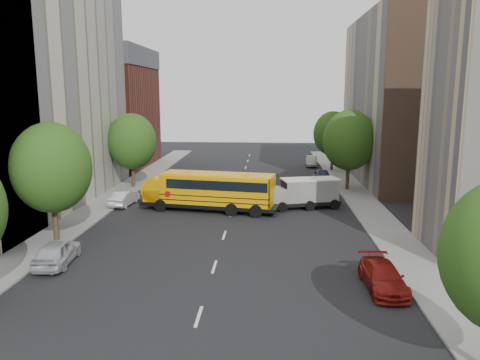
# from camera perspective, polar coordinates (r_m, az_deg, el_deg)

# --- Properties ---
(ground) EXTENTS (120.00, 120.00, 0.00)m
(ground) POSITION_cam_1_polar(r_m,az_deg,el_deg) (34.53, -1.62, -5.77)
(ground) COLOR black
(ground) RESTS_ON ground
(sidewalk_left) EXTENTS (3.00, 80.00, 0.12)m
(sidewalk_left) POSITION_cam_1_polar(r_m,az_deg,el_deg) (41.81, -16.91, -3.25)
(sidewalk_left) COLOR slate
(sidewalk_left) RESTS_ON ground
(sidewalk_right) EXTENTS (3.00, 80.00, 0.12)m
(sidewalk_right) POSITION_cam_1_polar(r_m,az_deg,el_deg) (40.12, 15.67, -3.75)
(sidewalk_right) COLOR slate
(sidewalk_right) RESTS_ON ground
(lane_markings) EXTENTS (0.15, 64.00, 0.01)m
(lane_markings) POSITION_cam_1_polar(r_m,az_deg,el_deg) (44.19, -0.46, -2.12)
(lane_markings) COLOR silver
(lane_markings) RESTS_ON ground
(building_left_cream) EXTENTS (10.00, 26.00, 20.00)m
(building_left_cream) POSITION_cam_1_polar(r_m,az_deg,el_deg) (44.30, -25.18, 9.96)
(building_left_cream) COLOR #BEB399
(building_left_cream) RESTS_ON ground
(building_left_redbrick) EXTENTS (10.00, 15.00, 13.00)m
(building_left_redbrick) POSITION_cam_1_polar(r_m,az_deg,el_deg) (64.60, -15.59, 7.33)
(building_left_redbrick) COLOR maroon
(building_left_redbrick) RESTS_ON ground
(building_right_far) EXTENTS (10.00, 22.00, 18.00)m
(building_right_far) POSITION_cam_1_polar(r_m,az_deg,el_deg) (55.09, 19.58, 9.23)
(building_right_far) COLOR tan
(building_right_far) RESTS_ON ground
(building_right_sidewall) EXTENTS (10.10, 0.30, 18.00)m
(building_right_sidewall) POSITION_cam_1_polar(r_m,az_deg,el_deg) (44.61, 23.46, 8.79)
(building_right_sidewall) COLOR brown
(building_right_sidewall) RESTS_ON ground
(street_tree_1) EXTENTS (5.12, 5.12, 7.90)m
(street_tree_1) POSITION_cam_1_polar(r_m,az_deg,el_deg) (32.56, -22.00, 1.38)
(street_tree_1) COLOR #38281C
(street_tree_1) RESTS_ON ground
(street_tree_2) EXTENTS (4.99, 4.99, 7.71)m
(street_tree_2) POSITION_cam_1_polar(r_m,az_deg,el_deg) (49.29, -13.04, 4.61)
(street_tree_2) COLOR #38281C
(street_tree_2) RESTS_ON ground
(street_tree_4) EXTENTS (5.25, 5.25, 8.10)m
(street_tree_4) POSITION_cam_1_polar(r_m,az_deg,el_deg) (47.91, 13.16, 4.74)
(street_tree_4) COLOR #38281C
(street_tree_4) RESTS_ON ground
(street_tree_5) EXTENTS (4.86, 4.86, 7.51)m
(street_tree_5) POSITION_cam_1_polar(r_m,az_deg,el_deg) (59.75, 11.25, 5.56)
(street_tree_5) COLOR #38281C
(street_tree_5) RESTS_ON ground
(school_bus) EXTENTS (11.84, 4.61, 3.26)m
(school_bus) POSITION_cam_1_polar(r_m,az_deg,el_deg) (38.98, -3.86, -1.14)
(school_bus) COLOR black
(school_bus) RESTS_ON ground
(safari_truck) EXTENTS (6.30, 3.56, 2.56)m
(safari_truck) POSITION_cam_1_polar(r_m,az_deg,el_deg) (40.25, 7.91, -1.52)
(safari_truck) COLOR black
(safari_truck) RESTS_ON ground
(parked_car_0) EXTENTS (2.12, 4.45, 1.47)m
(parked_car_0) POSITION_cam_1_polar(r_m,az_deg,el_deg) (29.05, -21.41, -8.19)
(parked_car_0) COLOR #B7B9BF
(parked_car_0) RESTS_ON ground
(parked_car_1) EXTENTS (1.78, 4.10, 1.31)m
(parked_car_1) POSITION_cam_1_polar(r_m,az_deg,el_deg) (42.23, -13.94, -2.13)
(parked_car_1) COLOR silver
(parked_car_1) RESTS_ON ground
(parked_car_3) EXTENTS (1.97, 4.51, 1.29)m
(parked_car_3) POSITION_cam_1_polar(r_m,az_deg,el_deg) (24.96, 17.03, -11.22)
(parked_car_3) COLOR maroon
(parked_car_3) RESTS_ON ground
(parked_car_4) EXTENTS (1.96, 4.70, 1.59)m
(parked_car_4) POSITION_cam_1_polar(r_m,az_deg,el_deg) (50.99, 10.00, 0.33)
(parked_car_4) COLOR #2F2E51
(parked_car_4) RESTS_ON ground
(parked_car_5) EXTENTS (1.74, 4.24, 1.37)m
(parked_car_5) POSITION_cam_1_polar(r_m,az_deg,el_deg) (63.67, 8.72, 2.29)
(parked_car_5) COLOR #989793
(parked_car_5) RESTS_ON ground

